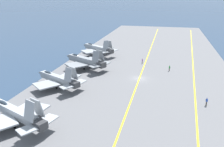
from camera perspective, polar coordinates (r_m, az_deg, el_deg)
The scene contains 11 objects.
ground_plane at distance 67.15m, azimuth 6.60°, elevation -1.50°, with size 2000.00×2000.00×0.00m, color navy.
carrier_deck at distance 67.08m, azimuth 6.60°, elevation -1.34°, with size 216.60×53.44×0.40m, color slate.
deck_stripe_foul_line at distance 67.08m, azimuth 19.16°, elevation -2.13°, with size 194.94×0.36×0.01m, color yellow.
deck_stripe_centerline at distance 67.01m, azimuth 6.61°, elevation -1.18°, with size 194.94×0.36×0.01m, color yellow.
parked_jet_nearest at distance 46.55m, azimuth -22.05°, elevation -8.77°, with size 12.30×16.59×6.48m.
parked_jet_second at distance 61.41m, azimuth -12.94°, elevation -1.23°, with size 12.92×15.46×6.26m.
parked_jet_third at distance 75.27m, azimuth -6.58°, elevation 3.15°, with size 13.41×17.07×6.65m.
parked_jet_fourth at distance 90.90m, azimuth -3.52°, elevation 6.08°, with size 13.68×16.10×6.42m.
crew_purple_vest at distance 80.77m, azimuth 7.29°, elevation 3.02°, with size 0.40×0.29×1.73m.
crew_blue_vest at distance 54.50m, azimuth 21.82°, elevation -6.21°, with size 0.45×0.45×1.86m.
crew_green_vest at distance 74.69m, azimuth 13.65°, elevation 1.30°, with size 0.46×0.43×1.75m.
Camera 1 is at (-62.56, -7.01, 23.36)m, focal length 38.00 mm.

